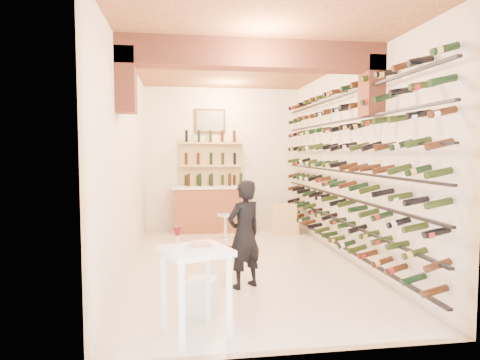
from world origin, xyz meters
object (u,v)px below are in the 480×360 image
(chrome_barstool, at_px, (226,228))
(crate_lower, at_px, (285,226))
(wine_rack, at_px, (336,165))
(person, at_px, (244,234))
(white_stool, at_px, (201,296))
(back_counter, at_px, (211,207))
(tasting_table, at_px, (195,264))

(chrome_barstool, xyz_separation_m, crate_lower, (1.43, 1.22, -0.22))
(wine_rack, height_order, person, wine_rack)
(chrome_barstool, relative_size, crate_lower, 1.19)
(white_stool, xyz_separation_m, person, (0.60, 0.81, 0.51))
(white_stool, relative_size, chrome_barstool, 0.58)
(wine_rack, xyz_separation_m, person, (-1.69, -1.17, -0.85))
(crate_lower, bearing_deg, white_stool, -115.83)
(back_counter, distance_m, white_stool, 4.66)
(back_counter, relative_size, white_stool, 4.36)
(white_stool, bearing_deg, back_counter, 84.41)
(white_stool, relative_size, crate_lower, 0.69)
(white_stool, height_order, person, person)
(back_counter, distance_m, person, 3.83)
(chrome_barstool, bearing_deg, crate_lower, 40.52)
(tasting_table, relative_size, chrome_barstool, 1.55)
(tasting_table, bearing_deg, wine_rack, 24.88)
(wine_rack, height_order, tasting_table, wine_rack)
(wine_rack, relative_size, tasting_table, 5.53)
(back_counter, distance_m, tasting_table, 5.16)
(back_counter, bearing_deg, tasting_table, -95.92)
(crate_lower, bearing_deg, back_counter, 163.55)
(crate_lower, bearing_deg, tasting_table, -114.16)
(wine_rack, height_order, white_stool, wine_rack)
(tasting_table, xyz_separation_m, white_stool, (0.08, 0.50, -0.50))
(person, relative_size, chrome_barstool, 2.10)
(tasting_table, bearing_deg, chrome_barstool, 57.55)
(tasting_table, xyz_separation_m, person, (0.68, 1.31, 0.00))
(tasting_table, distance_m, white_stool, 0.72)
(back_counter, distance_m, crate_lower, 1.67)
(chrome_barstool, bearing_deg, back_counter, 94.46)
(wine_rack, xyz_separation_m, white_stool, (-2.28, -1.98, -1.35))
(tasting_table, relative_size, white_stool, 2.65)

